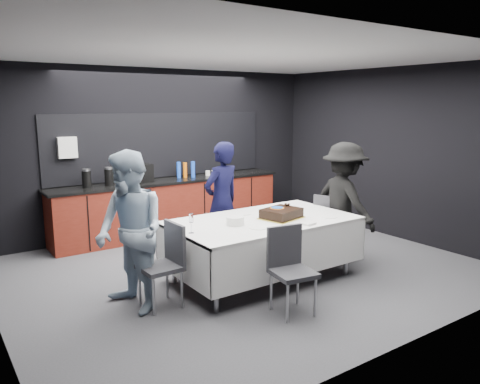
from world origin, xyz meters
The scene contains 18 objects.
ground centered at (0.00, 0.00, 0.00)m, with size 6.00×6.00×0.00m, color #434448.
room_shell centered at (0.00, 0.00, 1.86)m, with size 6.04×5.04×2.82m.
kitchenette centered at (-0.02, 2.22, 0.54)m, with size 4.10×0.64×2.05m.
party_table centered at (0.00, -0.40, 0.64)m, with size 2.32×1.32×0.78m.
cake_assembly centered at (0.23, -0.49, 0.84)m, with size 0.58×0.51×0.16m.
plate_stack centered at (-0.43, -0.43, 0.83)m, with size 0.22×0.22×0.10m, color white.
loose_plate_near centered at (-0.30, -0.71, 0.78)m, with size 0.22×0.22×0.01m, color white.
loose_plate_right_a centered at (0.68, -0.16, 0.78)m, with size 0.20×0.20×0.01m, color white.
loose_plate_right_b centered at (0.77, -0.79, 0.78)m, with size 0.22×0.22×0.01m, color white.
loose_plate_far centered at (-0.04, -0.03, 0.78)m, with size 0.20×0.20×0.01m, color white.
fork_pile centered at (0.30, -0.93, 0.79)m, with size 0.16×0.10×0.03m, color white.
champagne_flute centered at (-1.05, -0.46, 0.94)m, with size 0.06×0.06×0.22m.
chair_left centered at (-1.36, -0.44, 0.53)m, with size 0.44×0.44×0.92m.
chair_right centered at (1.32, -0.28, 0.53)m, with size 0.54×0.54×0.92m.
chair_near centered at (-0.34, -1.32, 0.53)m, with size 0.48×0.48×0.92m.
person_center centered at (-0.01, 0.54, 0.85)m, with size 0.62×0.40×1.69m, color black.
person_left centered at (-1.72, -0.34, 0.87)m, with size 0.85×0.66×1.74m, color #A1B6CB.
person_right centered at (1.38, -0.48, 0.84)m, with size 1.09×0.63×1.69m, color black.
Camera 1 is at (-3.48, -4.93, 2.21)m, focal length 35.00 mm.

